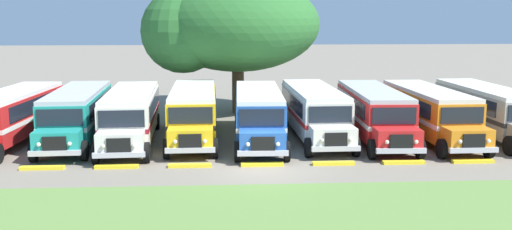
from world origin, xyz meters
The scene contains 19 objects.
ground_plane centered at (0.00, 0.00, 0.00)m, with size 220.00×220.00×0.00m, color slate.
foreground_grass_strip centered at (0.00, -6.70, 0.00)m, with size 80.00×8.63×0.01m, color olive.
parked_bus_slot_0 centered at (-13.44, 6.68, 1.58)m, with size 3.22×10.92×2.82m.
parked_bus_slot_1 centered at (-9.97, 6.95, 1.58)m, with size 3.12×10.90×2.82m.
parked_bus_slot_2 centered at (-6.90, 6.41, 1.58)m, with size 3.10×10.90×2.82m.
parked_bus_slot_3 centered at (-3.49, 7.16, 1.58)m, with size 2.83×10.86×2.82m.
parked_bus_slot_4 centered at (0.19, 6.33, 1.58)m, with size 2.94×10.87×2.82m.
parked_bus_slot_5 centered at (3.47, 7.05, 1.58)m, with size 2.92×10.87×2.82m.
parked_bus_slot_6 centered at (6.79, 6.45, 1.58)m, with size 2.92×10.87×2.82m.
parked_bus_slot_7 centered at (9.98, 6.36, 1.58)m, with size 2.93×10.87×2.82m.
parked_bus_slot_8 centered at (13.67, 6.85, 1.58)m, with size 2.91×10.87×2.82m.
curb_wheelstop_1 centered at (-10.13, 0.60, 0.07)m, with size 2.00×0.36×0.15m, color yellow.
curb_wheelstop_2 centered at (-6.75, 0.60, 0.07)m, with size 2.00×0.36×0.15m, color yellow.
curb_wheelstop_3 centered at (-3.38, 0.60, 0.07)m, with size 2.00×0.36×0.15m, color yellow.
curb_wheelstop_4 centered at (0.00, 0.60, 0.07)m, with size 2.00×0.36×0.15m, color yellow.
curb_wheelstop_5 centered at (3.38, 0.60, 0.07)m, with size 2.00×0.36×0.15m, color yellow.
curb_wheelstop_6 centered at (6.75, 0.60, 0.07)m, with size 2.00×0.36×0.15m, color yellow.
curb_wheelstop_7 centered at (10.13, 0.60, 0.07)m, with size 2.00×0.36×0.15m, color yellow.
broad_shade_tree centered at (-0.83, 16.11, 6.41)m, with size 12.44×11.47×9.89m.
Camera 1 is at (-1.89, -25.94, 7.04)m, focal length 41.03 mm.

